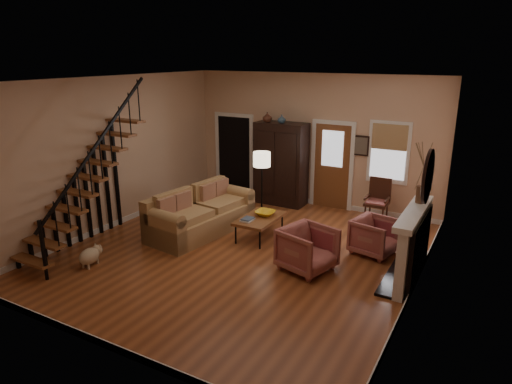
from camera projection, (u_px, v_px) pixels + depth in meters
The scene contains 15 objects.
room at pixel (265, 158), 10.19m from camera, with size 7.00×7.33×3.30m.
staircase at pixel (81, 171), 8.70m from camera, with size 0.94×2.80×3.20m, color brown, non-canonical shape.
fireplace at pixel (415, 239), 7.71m from camera, with size 0.33×1.95×2.30m.
armoire at pixel (281, 164), 11.61m from camera, with size 1.30×0.60×2.10m, color black, non-canonical shape.
vase_a at pixel (267, 117), 11.35m from camera, with size 0.24×0.24×0.25m, color #4C2619.
vase_b at pixel (282, 119), 11.17m from camera, with size 0.20×0.20×0.21m, color #334C60.
sofa at pixel (201, 212), 9.85m from camera, with size 1.06×2.46×0.92m, color #AD814E, non-canonical shape.
coffee_table at pixel (260, 227), 9.62m from camera, with size 0.70×1.20×0.46m, color brown, non-canonical shape.
bowl at pixel (265, 213), 9.64m from camera, with size 0.41×0.41×0.10m, color yellow.
books at pixel (248, 219), 9.35m from camera, with size 0.22×0.30×0.06m, color beige, non-canonical shape.
armchair_left at pixel (307, 249), 8.14m from camera, with size 0.85×0.88×0.80m, color maroon.
armchair_right at pixel (375, 236), 8.81m from camera, with size 0.76×0.79×0.72m, color maroon.
floor_lamp at pixel (262, 189), 10.21m from camera, with size 0.38×0.38×1.68m, color black, non-canonical shape.
side_chair at pixel (377, 201), 10.42m from camera, with size 0.54×0.54×1.02m, color #3B1E12, non-canonical shape.
dog at pixel (89, 257), 8.33m from camera, with size 0.29×0.49×0.36m, color #D1B68E, non-canonical shape.
Camera 1 is at (4.24, -7.05, 3.75)m, focal length 32.00 mm.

